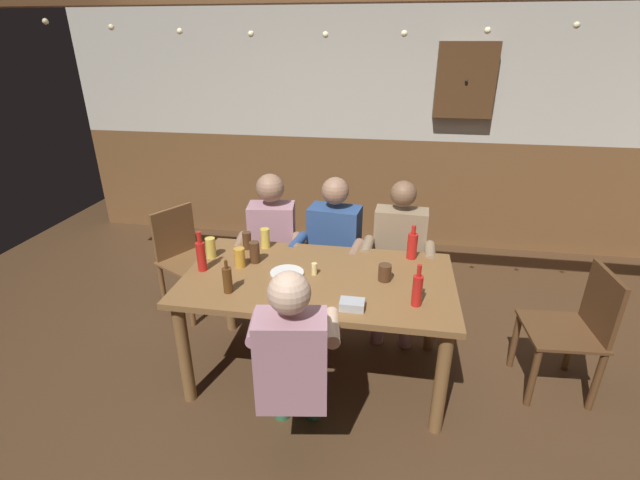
# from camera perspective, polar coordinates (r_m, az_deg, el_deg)

# --- Properties ---
(ground_plane) EXTENTS (7.52, 7.52, 0.00)m
(ground_plane) POSITION_cam_1_polar(r_m,az_deg,el_deg) (3.20, -0.77, -18.27)
(ground_plane) COLOR #4C331E
(back_wall_upper) EXTENTS (6.27, 0.12, 1.32)m
(back_wall_upper) POSITION_cam_1_polar(r_m,az_deg,el_deg) (4.93, 4.80, 20.41)
(back_wall_upper) COLOR beige
(back_wall_wainscot) EXTENTS (6.27, 0.12, 1.18)m
(back_wall_wainscot) POSITION_cam_1_polar(r_m,az_deg,el_deg) (5.16, 4.32, 6.43)
(back_wall_wainscot) COLOR brown
(back_wall_wainscot) RESTS_ON ground_plane
(dining_table) EXTENTS (1.73, 0.96, 0.76)m
(dining_table) POSITION_cam_1_polar(r_m,az_deg,el_deg) (2.94, -0.23, -6.44)
(dining_table) COLOR brown
(dining_table) RESTS_ON ground_plane
(person_0) EXTENTS (0.54, 0.58, 1.20)m
(person_0) POSITION_cam_1_polar(r_m,az_deg,el_deg) (3.65, -6.22, -0.08)
(person_0) COLOR #B78493
(person_0) RESTS_ON ground_plane
(person_1) EXTENTS (0.57, 0.57, 1.20)m
(person_1) POSITION_cam_1_polar(r_m,az_deg,el_deg) (3.56, 1.55, -0.67)
(person_1) COLOR #2D4C84
(person_1) RESTS_ON ground_plane
(person_2) EXTENTS (0.55, 0.54, 1.20)m
(person_2) POSITION_cam_1_polar(r_m,az_deg,el_deg) (3.52, 9.96, -1.47)
(person_2) COLOR #997F60
(person_2) RESTS_ON ground_plane
(person_3) EXTENTS (0.53, 0.55, 1.20)m
(person_3) POSITION_cam_1_polar(r_m,az_deg,el_deg) (2.38, -3.49, -14.90)
(person_3) COLOR #B78493
(person_3) RESTS_ON ground_plane
(chair_empty_near_right) EXTENTS (0.47, 0.47, 0.88)m
(chair_empty_near_right) POSITION_cam_1_polar(r_m,az_deg,el_deg) (3.33, 29.67, -9.73)
(chair_empty_near_right) COLOR brown
(chair_empty_near_right) RESTS_ON ground_plane
(chair_empty_near_left) EXTENTS (0.60, 0.60, 0.88)m
(chair_empty_near_left) POSITION_cam_1_polar(r_m,az_deg,el_deg) (3.97, -16.75, -2.00)
(chair_empty_near_left) COLOR brown
(chair_empty_near_left) RESTS_ON ground_plane
(table_candle) EXTENTS (0.04, 0.04, 0.08)m
(table_candle) POSITION_cam_1_polar(r_m,az_deg,el_deg) (2.89, -0.73, -3.70)
(table_candle) COLOR #F9E08C
(table_candle) RESTS_ON dining_table
(condiment_caddy) EXTENTS (0.14, 0.10, 0.05)m
(condiment_caddy) POSITION_cam_1_polar(r_m,az_deg,el_deg) (2.56, 4.09, -8.20)
(condiment_caddy) COLOR #B2B7BC
(condiment_caddy) RESTS_ON dining_table
(plate_0) EXTENTS (0.22, 0.22, 0.01)m
(plate_0) POSITION_cam_1_polar(r_m,az_deg,el_deg) (2.92, -4.21, -4.21)
(plate_0) COLOR white
(plate_0) RESTS_ON dining_table
(bottle_0) EXTENTS (0.07, 0.07, 0.24)m
(bottle_0) POSITION_cam_1_polar(r_m,az_deg,el_deg) (3.15, 11.66, -0.66)
(bottle_0) COLOR red
(bottle_0) RESTS_ON dining_table
(bottle_1) EXTENTS (0.06, 0.06, 0.26)m
(bottle_1) POSITION_cam_1_polar(r_m,az_deg,el_deg) (2.60, 12.27, -6.18)
(bottle_1) COLOR red
(bottle_1) RESTS_ON dining_table
(bottle_2) EXTENTS (0.06, 0.06, 0.28)m
(bottle_2) POSITION_cam_1_polar(r_m,az_deg,el_deg) (3.02, -14.88, -1.85)
(bottle_2) COLOR red
(bottle_2) RESTS_ON dining_table
(bottle_3) EXTENTS (0.06, 0.06, 0.21)m
(bottle_3) POSITION_cam_1_polar(r_m,az_deg,el_deg) (2.74, -11.69, -4.96)
(bottle_3) COLOR #593314
(bottle_3) RESTS_ON dining_table
(pint_glass_0) EXTENTS (0.06, 0.06, 0.13)m
(pint_glass_0) POSITION_cam_1_polar(r_m,az_deg,el_deg) (3.28, -9.28, -0.06)
(pint_glass_0) COLOR #4C2D19
(pint_glass_0) RESTS_ON dining_table
(pint_glass_1) EXTENTS (0.07, 0.07, 0.13)m
(pint_glass_1) POSITION_cam_1_polar(r_m,az_deg,el_deg) (3.03, -10.17, -2.22)
(pint_glass_1) COLOR gold
(pint_glass_1) RESTS_ON dining_table
(pint_glass_2) EXTENTS (0.07, 0.07, 0.14)m
(pint_glass_2) POSITION_cam_1_polar(r_m,az_deg,el_deg) (3.20, -13.73, -0.96)
(pint_glass_2) COLOR #E5C64C
(pint_glass_2) RESTS_ON dining_table
(pint_glass_3) EXTENTS (0.07, 0.07, 0.15)m
(pint_glass_3) POSITION_cam_1_polar(r_m,az_deg,el_deg) (3.28, -6.98, 0.23)
(pint_glass_3) COLOR #E5C64C
(pint_glass_3) RESTS_ON dining_table
(pint_glass_4) EXTENTS (0.07, 0.07, 0.15)m
(pint_glass_4) POSITION_cam_1_polar(r_m,az_deg,el_deg) (3.07, -8.32, -1.55)
(pint_glass_4) COLOR #4C2D19
(pint_glass_4) RESTS_ON dining_table
(pint_glass_5) EXTENTS (0.08, 0.08, 0.11)m
(pint_glass_5) POSITION_cam_1_polar(r_m,az_deg,el_deg) (2.85, 8.24, -4.13)
(pint_glass_5) COLOR #4C2D19
(pint_glass_5) RESTS_ON dining_table
(wall_dart_cabinet) EXTENTS (0.56, 0.15, 0.70)m
(wall_dart_cabinet) POSITION_cam_1_polar(r_m,az_deg,el_deg) (4.82, 18.01, 18.74)
(wall_dart_cabinet) COLOR brown
(string_lights) EXTENTS (4.42, 0.04, 0.16)m
(string_lights) POSITION_cam_1_polar(r_m,az_deg,el_deg) (2.79, 0.72, 25.65)
(string_lights) COLOR #F9EAB2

